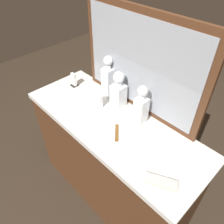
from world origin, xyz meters
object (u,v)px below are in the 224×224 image
(crystal_tumbler_far_left, at_px, (97,101))
(napkin_holder, at_px, (74,81))
(porcelain_dish, at_px, (160,156))
(tortoiseshell_comb, at_px, (117,133))
(crystal_decanter_far_right, at_px, (118,93))
(crystal_decanter_far_left, at_px, (141,108))
(crystal_decanter_center, at_px, (108,79))
(silver_brush_front, at_px, (161,182))

(crystal_tumbler_far_left, distance_m, napkin_holder, 0.33)
(porcelain_dish, bearing_deg, tortoiseshell_comb, -171.76)
(crystal_decanter_far_right, bearing_deg, crystal_decanter_far_left, -4.16)
(crystal_decanter_far_right, xyz_separation_m, tortoiseshell_comb, (0.19, -0.20, -0.10))
(crystal_decanter_far_right, height_order, porcelain_dish, crystal_decanter_far_right)
(crystal_decanter_far_left, xyz_separation_m, crystal_decanter_far_right, (-0.21, 0.02, -0.00))
(crystal_decanter_center, bearing_deg, crystal_decanter_far_right, -16.64)
(crystal_decanter_center, height_order, crystal_decanter_far_right, crystal_decanter_center)
(crystal_decanter_far_left, bearing_deg, crystal_decanter_center, 170.64)
(silver_brush_front, relative_size, porcelain_dish, 2.18)
(crystal_decanter_far_left, relative_size, porcelain_dish, 3.41)
(silver_brush_front, bearing_deg, porcelain_dish, 127.45)
(crystal_decanter_far_right, relative_size, tortoiseshell_comb, 2.31)
(crystal_decanter_far_left, relative_size, crystal_tumbler_far_left, 2.53)
(napkin_holder, bearing_deg, tortoiseshell_comb, -11.44)
(crystal_decanter_center, xyz_separation_m, porcelain_dish, (0.64, -0.20, -0.12))
(porcelain_dish, bearing_deg, crystal_tumbler_far_left, 176.04)
(tortoiseshell_comb, height_order, napkin_holder, napkin_holder)
(crystal_decanter_far_left, distance_m, crystal_tumbler_far_left, 0.32)
(crystal_decanter_far_left, relative_size, tortoiseshell_comb, 2.34)
(crystal_tumbler_far_left, bearing_deg, silver_brush_front, -14.13)
(crystal_decanter_center, xyz_separation_m, crystal_tumbler_far_left, (0.06, -0.16, -0.08))
(tortoiseshell_comb, bearing_deg, crystal_decanter_center, 143.94)
(crystal_decanter_far_right, relative_size, napkin_holder, 2.43)
(tortoiseshell_comb, bearing_deg, crystal_decanter_far_left, 82.19)
(porcelain_dish, relative_size, napkin_holder, 0.72)
(crystal_tumbler_far_left, relative_size, porcelain_dish, 1.35)
(crystal_decanter_far_left, xyz_separation_m, silver_brush_front, (0.37, -0.27, -0.10))
(crystal_decanter_far_right, height_order, napkin_holder, crystal_decanter_far_right)
(crystal_tumbler_far_left, bearing_deg, porcelain_dish, -3.96)
(crystal_decanter_far_left, xyz_separation_m, crystal_tumbler_far_left, (-0.30, -0.10, -0.06))
(crystal_decanter_far_left, bearing_deg, porcelain_dish, -27.62)
(napkin_holder, bearing_deg, crystal_decanter_center, 25.16)
(silver_brush_front, bearing_deg, crystal_decanter_far_left, 143.79)
(crystal_decanter_far_right, bearing_deg, tortoiseshell_comb, -46.74)
(silver_brush_front, bearing_deg, crystal_decanter_center, 155.68)
(crystal_decanter_far_right, relative_size, silver_brush_front, 1.54)
(crystal_decanter_center, relative_size, napkin_holder, 2.81)
(tortoiseshell_comb, bearing_deg, porcelain_dish, 8.24)
(crystal_decanter_far_left, bearing_deg, silver_brush_front, -36.21)
(crystal_decanter_far_left, distance_m, crystal_decanter_center, 0.37)
(crystal_tumbler_far_left, distance_m, porcelain_dish, 0.58)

